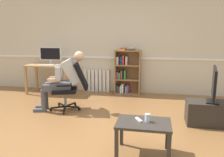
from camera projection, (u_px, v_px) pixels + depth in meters
ground_plane at (93, 130)px, 3.66m from camera, size 18.00×18.00×0.00m
back_wall at (119, 41)px, 5.96m from camera, size 12.00×0.13×2.70m
computer_desk at (50, 69)px, 5.94m from camera, size 1.17×0.62×0.76m
imac_monitor at (50, 54)px, 5.94m from camera, size 0.59×0.14×0.44m
keyboard at (47, 65)px, 5.78m from camera, size 0.37×0.12×0.02m
computer_mouse at (57, 65)px, 5.75m from camera, size 0.06×0.10×0.03m
bookshelf at (126, 72)px, 5.86m from camera, size 0.66×0.29×1.21m
radiator at (97, 80)px, 6.16m from camera, size 0.71×0.08×0.60m
office_chair at (72, 85)px, 4.60m from camera, size 0.80×0.65×0.97m
person_seated at (64, 79)px, 4.57m from camera, size 1.04×0.56×1.20m
tv_stand at (211, 113)px, 3.86m from camera, size 0.83×0.42×0.40m
tv_screen at (214, 84)px, 3.77m from camera, size 0.26×0.84×0.58m
coffee_table at (143, 127)px, 2.86m from camera, size 0.68×0.48×0.44m
drinking_glass at (147, 118)px, 2.86m from camera, size 0.07×0.07×0.10m
spare_remote at (139, 120)px, 2.91m from camera, size 0.10×0.15×0.02m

